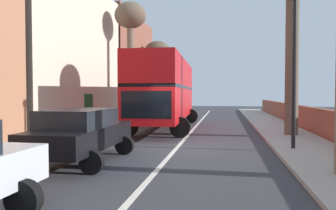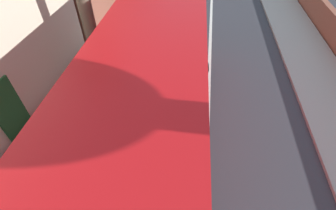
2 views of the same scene
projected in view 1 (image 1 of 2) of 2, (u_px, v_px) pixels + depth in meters
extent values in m
plane|color=#333338|center=(178.00, 146.00, 12.72)|extent=(84.00, 84.00, 0.00)
cube|color=silver|center=(178.00, 146.00, 12.72)|extent=(0.16, 54.00, 0.01)
cube|color=#9E998E|center=(65.00, 142.00, 13.58)|extent=(2.60, 60.00, 0.12)
cube|color=#9E998E|center=(308.00, 149.00, 11.86)|extent=(2.60, 60.00, 0.12)
cube|color=beige|center=(58.00, 54.00, 19.96)|extent=(4.00, 11.52, 9.14)
cube|color=#194C23|center=(89.00, 111.00, 19.73)|extent=(0.08, 1.10, 2.10)
cube|color=brown|center=(120.00, 67.00, 31.75)|extent=(4.00, 11.52, 9.58)
cube|color=maroon|center=(140.00, 104.00, 31.53)|extent=(0.08, 1.10, 2.10)
cube|color=red|center=(165.00, 103.00, 19.14)|extent=(2.93, 11.31, 1.70)
cube|color=black|center=(165.00, 87.00, 19.11)|extent=(2.95, 11.20, 0.16)
cube|color=red|center=(165.00, 74.00, 19.08)|extent=(2.93, 11.31, 1.50)
cube|color=black|center=(146.00, 105.00, 13.60)|extent=(2.20, 0.14, 1.19)
cylinder|color=black|center=(180.00, 127.00, 15.22)|extent=(1.01, 0.34, 1.00)
cylinder|color=black|center=(128.00, 127.00, 15.58)|extent=(1.01, 0.34, 1.00)
cylinder|color=black|center=(191.00, 116.00, 22.78)|extent=(1.01, 0.34, 1.00)
cylinder|color=black|center=(155.00, 116.00, 23.13)|extent=(1.01, 0.34, 1.00)
cylinder|color=black|center=(24.00, 199.00, 5.43)|extent=(0.64, 0.23, 0.64)
cube|color=silver|center=(178.00, 108.00, 30.25)|extent=(1.86, 4.39, 0.57)
cube|color=black|center=(178.00, 102.00, 30.02)|extent=(1.66, 2.43, 0.56)
cylinder|color=black|center=(171.00, 112.00, 31.72)|extent=(0.65, 0.24, 0.64)
cylinder|color=black|center=(189.00, 112.00, 31.47)|extent=(0.65, 0.24, 0.64)
cylinder|color=black|center=(167.00, 113.00, 29.06)|extent=(0.65, 0.24, 0.64)
cylinder|color=black|center=(187.00, 113.00, 28.81)|extent=(0.65, 0.24, 0.64)
cube|color=black|center=(82.00, 136.00, 9.82)|extent=(1.78, 4.48, 0.63)
cube|color=black|center=(79.00, 118.00, 9.58)|extent=(1.64, 2.47, 0.54)
cylinder|color=black|center=(76.00, 144.00, 11.36)|extent=(0.64, 0.22, 0.64)
cylinder|color=black|center=(124.00, 145.00, 11.05)|extent=(0.64, 0.22, 0.64)
cylinder|color=black|center=(29.00, 160.00, 8.63)|extent=(0.64, 0.22, 0.64)
cylinder|color=black|center=(92.00, 162.00, 8.31)|extent=(0.64, 0.22, 0.64)
cylinder|color=brown|center=(157.00, 85.00, 32.59)|extent=(0.40, 0.40, 5.70)
ellipsoid|color=#4C4233|center=(157.00, 52.00, 32.47)|extent=(2.70, 2.70, 2.19)
cylinder|color=brown|center=(131.00, 72.00, 22.80)|extent=(0.51, 0.51, 7.12)
ellipsoid|color=brown|center=(130.00, 15.00, 22.65)|extent=(2.24, 2.24, 1.84)
cylinder|color=brown|center=(292.00, 62.00, 15.41)|extent=(0.63, 0.63, 7.00)
cylinder|color=black|center=(294.00, 66.00, 11.53)|extent=(0.14, 0.14, 6.00)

